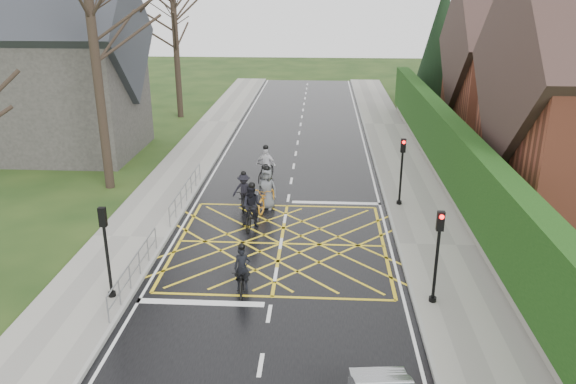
# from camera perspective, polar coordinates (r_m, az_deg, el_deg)

# --- Properties ---
(ground) EXTENTS (120.00, 120.00, 0.00)m
(ground) POSITION_cam_1_polar(r_m,az_deg,el_deg) (22.06, -0.73, -5.27)
(ground) COLOR black
(ground) RESTS_ON ground
(road) EXTENTS (9.00, 80.00, 0.01)m
(road) POSITION_cam_1_polar(r_m,az_deg,el_deg) (22.06, -0.73, -5.26)
(road) COLOR black
(road) RESTS_ON ground
(sidewalk_right) EXTENTS (3.00, 80.00, 0.15)m
(sidewalk_right) POSITION_cam_1_polar(r_m,az_deg,el_deg) (22.44, 14.80, -5.32)
(sidewalk_right) COLOR gray
(sidewalk_right) RESTS_ON ground
(sidewalk_left) EXTENTS (3.00, 80.00, 0.15)m
(sidewalk_left) POSITION_cam_1_polar(r_m,az_deg,el_deg) (23.21, -15.72, -4.53)
(sidewalk_left) COLOR gray
(sidewalk_left) RESTS_ON ground
(stone_wall) EXTENTS (0.50, 38.00, 0.70)m
(stone_wall) POSITION_cam_1_polar(r_m,az_deg,el_deg) (28.13, 16.13, 0.45)
(stone_wall) COLOR slate
(stone_wall) RESTS_ON ground
(hedge) EXTENTS (0.90, 38.00, 2.80)m
(hedge) POSITION_cam_1_polar(r_m,az_deg,el_deg) (27.61, 16.48, 3.86)
(hedge) COLOR black
(hedge) RESTS_ON stone_wall
(house_far) EXTENTS (9.80, 8.80, 10.30)m
(house_far) POSITION_cam_1_polar(r_m,az_deg,el_deg) (40.44, 23.06, 11.40)
(house_far) COLOR brown
(house_far) RESTS_ON ground
(conifer) EXTENTS (4.60, 4.60, 10.00)m
(conifer) POSITION_cam_1_polar(r_m,az_deg,el_deg) (46.99, 15.28, 14.09)
(conifer) COLOR black
(conifer) RESTS_ON ground
(church) EXTENTS (8.80, 7.80, 11.00)m
(church) POSITION_cam_1_polar(r_m,az_deg,el_deg) (35.50, -22.06, 11.43)
(church) COLOR #2D2B28
(church) RESTS_ON ground
(tree_near) EXTENTS (9.24, 9.24, 11.44)m
(tree_near) POSITION_cam_1_polar(r_m,az_deg,el_deg) (27.93, -19.36, 15.91)
(tree_near) COLOR black
(tree_near) RESTS_ON ground
(tree_mid) EXTENTS (10.08, 10.08, 12.48)m
(tree_mid) POSITION_cam_1_polar(r_m,az_deg,el_deg) (35.75, -16.10, 18.14)
(tree_mid) COLOR black
(tree_mid) RESTS_ON ground
(tree_far) EXTENTS (8.40, 8.40, 10.40)m
(tree_far) POSITION_cam_1_polar(r_m,az_deg,el_deg) (43.27, -11.48, 16.83)
(tree_far) COLOR black
(tree_far) RESTS_ON ground
(railing_south) EXTENTS (0.05, 5.04, 1.03)m
(railing_south) POSITION_cam_1_polar(r_m,az_deg,el_deg) (19.52, -15.36, -7.09)
(railing_south) COLOR slate
(railing_south) RESTS_ON ground
(railing_north) EXTENTS (0.05, 6.04, 1.03)m
(railing_north) POSITION_cam_1_polar(r_m,az_deg,el_deg) (26.12, -10.33, 0.42)
(railing_north) COLOR slate
(railing_north) RESTS_ON ground
(traffic_light_ne) EXTENTS (0.24, 0.31, 3.21)m
(traffic_light_ne) POSITION_cam_1_polar(r_m,az_deg,el_deg) (25.55, 11.43, 1.97)
(traffic_light_ne) COLOR black
(traffic_light_ne) RESTS_ON ground
(traffic_light_se) EXTENTS (0.24, 0.31, 3.21)m
(traffic_light_se) POSITION_cam_1_polar(r_m,az_deg,el_deg) (17.88, 14.87, -6.53)
(traffic_light_se) COLOR black
(traffic_light_se) RESTS_ON ground
(traffic_light_sw) EXTENTS (0.24, 0.31, 3.21)m
(traffic_light_sw) POSITION_cam_1_polar(r_m,az_deg,el_deg) (18.45, -17.90, -5.97)
(traffic_light_sw) COLOR black
(traffic_light_sw) RESTS_ON ground
(cyclist_rear) EXTENTS (0.74, 1.74, 1.65)m
(cyclist_rear) POSITION_cam_1_polar(r_m,az_deg,el_deg) (18.76, -4.68, -8.40)
(cyclist_rear) COLOR black
(cyclist_rear) RESTS_ON ground
(cyclist_back) EXTENTS (0.97, 2.03, 1.97)m
(cyclist_back) POSITION_cam_1_polar(r_m,az_deg,el_deg) (23.29, -3.66, -1.87)
(cyclist_back) COLOR black
(cyclist_back) RESTS_ON ground
(cyclist_mid) EXTENTS (1.07, 1.82, 1.71)m
(cyclist_mid) POSITION_cam_1_polar(r_m,az_deg,el_deg) (25.47, -4.51, -0.20)
(cyclist_mid) COLOR black
(cyclist_mid) RESTS_ON ground
(cyclist_front) EXTENTS (1.13, 2.02, 1.95)m
(cyclist_front) POSITION_cam_1_polar(r_m,az_deg,el_deg) (28.68, -2.26, 2.41)
(cyclist_front) COLOR black
(cyclist_front) RESTS_ON ground
(cyclist_lead) EXTENTS (1.21, 2.23, 2.05)m
(cyclist_lead) POSITION_cam_1_polar(r_m,az_deg,el_deg) (25.14, -2.17, -0.22)
(cyclist_lead) COLOR #C67C18
(cyclist_lead) RESTS_ON ground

